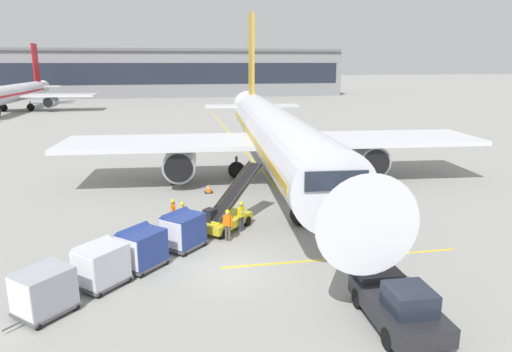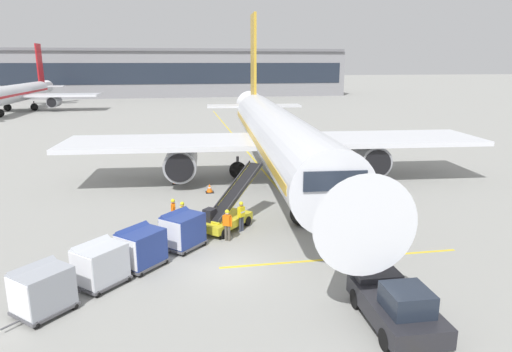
# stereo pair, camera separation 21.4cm
# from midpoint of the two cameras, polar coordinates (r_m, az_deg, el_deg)

# --- Properties ---
(ground_plane) EXTENTS (600.00, 600.00, 0.00)m
(ground_plane) POSITION_cam_midpoint_polar(r_m,az_deg,el_deg) (21.62, -3.78, -11.48)
(ground_plane) COLOR gray
(parked_airplane) EXTENTS (33.11, 43.20, 14.44)m
(parked_airplane) POSITION_cam_midpoint_polar(r_m,az_deg,el_deg) (36.29, 2.12, 5.17)
(parked_airplane) COLOR silver
(parked_airplane) RESTS_ON ground
(belt_loader) EXTENTS (4.36, 4.65, 3.37)m
(belt_loader) POSITION_cam_midpoint_polar(r_m,az_deg,el_deg) (26.27, -3.87, -4.61)
(belt_loader) COLOR gold
(belt_loader) RESTS_ON ground
(baggage_cart_lead) EXTENTS (2.53, 2.55, 1.91)m
(baggage_cart_lead) POSITION_cam_midpoint_polar(r_m,az_deg,el_deg) (23.77, -9.38, -6.60)
(baggage_cart_lead) COLOR #515156
(baggage_cart_lead) RESTS_ON ground
(baggage_cart_second) EXTENTS (2.53, 2.55, 1.91)m
(baggage_cart_second) POSITION_cam_midpoint_polar(r_m,az_deg,el_deg) (22.01, -14.37, -8.58)
(baggage_cart_second) COLOR #515156
(baggage_cart_second) RESTS_ON ground
(baggage_cart_third) EXTENTS (2.53, 2.55, 1.91)m
(baggage_cart_third) POSITION_cam_midpoint_polar(r_m,az_deg,el_deg) (20.80, -19.06, -10.31)
(baggage_cart_third) COLOR #515156
(baggage_cart_third) RESTS_ON ground
(baggage_cart_fourth) EXTENTS (2.53, 2.55, 1.91)m
(baggage_cart_fourth) POSITION_cam_midpoint_polar(r_m,az_deg,el_deg) (19.43, -25.27, -12.70)
(baggage_cart_fourth) COLOR #515156
(baggage_cart_fourth) RESTS_ON ground
(pushback_tug) EXTENTS (2.21, 4.45, 1.83)m
(pushback_tug) POSITION_cam_midpoint_polar(r_m,az_deg,el_deg) (17.80, 17.00, -15.07)
(pushback_tug) COLOR #232328
(pushback_tug) RESTS_ON ground
(ground_crew_by_loader) EXTENTS (0.49, 0.41, 1.74)m
(ground_crew_by_loader) POSITION_cam_midpoint_polar(r_m,az_deg,el_deg) (24.43, -3.81, -5.87)
(ground_crew_by_loader) COLOR #514C42
(ground_crew_by_loader) RESTS_ON ground
(ground_crew_by_carts) EXTENTS (0.29, 0.57, 1.74)m
(ground_crew_by_carts) POSITION_cam_midpoint_polar(r_m,az_deg,el_deg) (26.02, -9.35, -4.77)
(ground_crew_by_carts) COLOR #333847
(ground_crew_by_carts) RESTS_ON ground
(ground_crew_marshaller) EXTENTS (0.26, 0.57, 1.74)m
(ground_crew_marshaller) POSITION_cam_midpoint_polar(r_m,az_deg,el_deg) (26.63, -10.49, -4.37)
(ground_crew_marshaller) COLOR #514C42
(ground_crew_marshaller) RESTS_ON ground
(ground_crew_wingwalker) EXTENTS (0.46, 0.43, 1.74)m
(ground_crew_wingwalker) POSITION_cam_midpoint_polar(r_m,az_deg,el_deg) (25.75, -2.08, -4.78)
(ground_crew_wingwalker) COLOR #333847
(ground_crew_wingwalker) RESTS_ON ground
(safety_cone_engine_keepout) EXTENTS (0.58, 0.58, 0.66)m
(safety_cone_engine_keepout) POSITION_cam_midpoint_polar(r_m,az_deg,el_deg) (33.61, -6.09, -1.54)
(safety_cone_engine_keepout) COLOR black
(safety_cone_engine_keepout) RESTS_ON ground
(safety_cone_wingtip) EXTENTS (0.53, 0.53, 0.60)m
(safety_cone_wingtip) POSITION_cam_midpoint_polar(r_m,az_deg,el_deg) (36.37, -10.29, -0.53)
(safety_cone_wingtip) COLOR black
(safety_cone_wingtip) RESTS_ON ground
(apron_guidance_line_lead_in) EXTENTS (0.20, 110.00, 0.01)m
(apron_guidance_line_lead_in) POSITION_cam_midpoint_polar(r_m,az_deg,el_deg) (36.27, 1.85, -0.82)
(apron_guidance_line_lead_in) COLOR yellow
(apron_guidance_line_lead_in) RESTS_ON ground
(apron_guidance_line_stop_bar) EXTENTS (12.00, 0.20, 0.01)m
(apron_guidance_line_stop_bar) POSITION_cam_midpoint_polar(r_m,az_deg,el_deg) (23.03, 10.48, -10.02)
(apron_guidance_line_stop_bar) COLOR yellow
(apron_guidance_line_stop_bar) RESTS_ON ground
(terminal_building) EXTENTS (100.48, 22.47, 12.66)m
(terminal_building) POSITION_cam_midpoint_polar(r_m,az_deg,el_deg) (135.07, -12.13, 12.46)
(terminal_building) COLOR gray
(terminal_building) RESTS_ON ground
(distant_airplane) EXTENTS (29.99, 38.59, 13.16)m
(distant_airplane) POSITION_cam_midpoint_polar(r_m,az_deg,el_deg) (99.80, -27.95, 9.05)
(distant_airplane) COLOR silver
(distant_airplane) RESTS_ON ground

